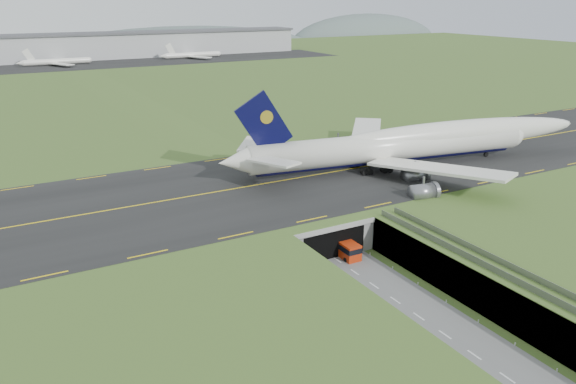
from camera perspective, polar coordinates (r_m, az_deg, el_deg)
ground at (r=89.37m, az=7.55°, el=-8.71°), size 900.00×900.00×0.00m
airfield_deck at (r=88.01m, az=7.64°, el=-6.99°), size 800.00×800.00×6.00m
trench_road at (r=84.22m, az=10.62°, el=-10.67°), size 12.00×75.00×0.20m
taxiway at (r=112.91m, az=-2.25°, el=0.85°), size 800.00×44.00×0.18m
tunnel_portal at (r=100.49m, az=1.99°, el=-3.19°), size 17.00×22.30×6.00m
guideway at (r=81.98m, az=22.11°, el=-8.58°), size 3.00×53.00×7.05m
jumbo_jet at (r=127.33m, az=12.82°, el=4.87°), size 88.24×57.34×19.20m
shuttle_tram at (r=95.68m, az=5.73°, el=-5.63°), size 2.78×6.97×2.84m
cargo_terminal at (r=366.40m, az=-22.10°, el=13.49°), size 320.00×67.00×15.60m
distant_hills at (r=507.51m, az=-16.60°, el=13.24°), size 700.00×91.00×60.00m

